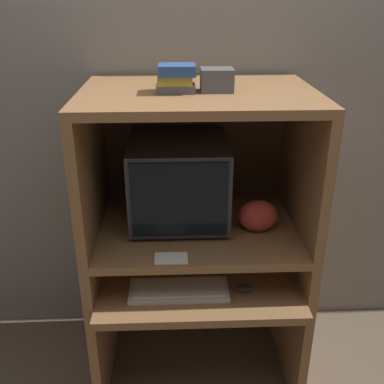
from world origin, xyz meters
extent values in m
cube|color=gray|center=(0.00, 0.73, 1.30)|extent=(6.00, 0.06, 2.60)
cube|color=brown|center=(-0.45, 0.34, 0.30)|extent=(0.04, 0.67, 0.61)
cube|color=brown|center=(0.45, 0.34, 0.30)|extent=(0.04, 0.67, 0.61)
cube|color=brown|center=(0.00, 0.11, 0.59)|extent=(0.87, 0.38, 0.04)
cube|color=brown|center=(-0.45, 0.34, 0.71)|extent=(0.04, 0.67, 0.20)
cube|color=brown|center=(0.45, 0.34, 0.71)|extent=(0.04, 0.67, 0.20)
cube|color=brown|center=(0.00, 0.34, 0.79)|extent=(0.87, 0.67, 0.04)
cube|color=brown|center=(-0.45, 0.34, 1.11)|extent=(0.04, 0.67, 0.60)
cube|color=brown|center=(0.45, 0.34, 1.11)|extent=(0.04, 0.67, 0.60)
cube|color=brown|center=(0.00, 0.34, 1.39)|extent=(0.87, 0.67, 0.04)
cube|color=#48321E|center=(0.00, 0.66, 1.11)|extent=(0.87, 0.01, 0.60)
cylinder|color=#333338|center=(-0.08, 0.40, 0.82)|extent=(0.24, 0.24, 0.02)
cube|color=#333338|center=(-0.08, 0.40, 1.01)|extent=(0.42, 0.44, 0.36)
cube|color=black|center=(-0.08, 0.18, 1.01)|extent=(0.39, 0.01, 0.32)
cube|color=beige|center=(-0.09, 0.11, 0.62)|extent=(0.42, 0.16, 0.02)
cube|color=silver|center=(-0.09, 0.11, 0.63)|extent=(0.38, 0.13, 0.01)
ellipsoid|color=#28282B|center=(0.19, 0.11, 0.62)|extent=(0.07, 0.05, 0.03)
ellipsoid|color=#BC382D|center=(0.26, 0.27, 0.88)|extent=(0.17, 0.13, 0.14)
cube|color=#4C4C51|center=(-0.09, 0.30, 1.43)|extent=(0.15, 0.09, 0.03)
cube|color=gold|center=(-0.09, 0.31, 1.46)|extent=(0.13, 0.11, 0.04)
cube|color=navy|center=(-0.08, 0.29, 1.50)|extent=(0.14, 0.12, 0.04)
cube|color=white|center=(-0.12, 0.06, 0.81)|extent=(0.13, 0.08, 0.00)
cube|color=#4C4C51|center=(0.07, 0.31, 1.46)|extent=(0.13, 0.11, 0.09)
camera|label=1|loc=(-0.10, -1.45, 1.78)|focal=42.00mm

